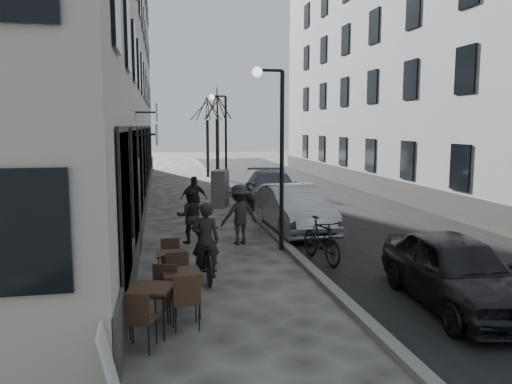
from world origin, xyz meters
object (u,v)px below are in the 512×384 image
object	(u,v)px
tree_far	(207,109)
moped	(321,240)
bicycle	(206,255)
tree_near	(217,105)
bistro_set_a	(152,305)
sign_board	(111,374)
car_mid	(294,208)
pedestrian_far	(194,199)
pedestrian_near	(190,216)
utility_cabinet	(220,189)
pedestrian_mid	(240,214)
streetlamp_far	(223,133)
streetlamp_near	(276,138)
car_near	(456,271)
bistro_set_c	(171,266)
bistro_set_b	(182,289)
car_far	(272,188)

from	to	relation	value
tree_far	moped	bearing A→B (deg)	-87.93
bicycle	tree_near	bearing A→B (deg)	-97.99
bistro_set_a	bicycle	world-z (taller)	bicycle
tree_near	bistro_set_a	distance (m)	20.94
sign_board	car_mid	size ratio (longest dim) A/B	0.21
tree_far	pedestrian_far	world-z (taller)	tree_far
pedestrian_near	pedestrian_far	size ratio (longest dim) A/B	0.98
utility_cabinet	bistro_set_a	bearing A→B (deg)	-82.39
bicycle	pedestrian_mid	distance (m)	3.44
pedestrian_near	streetlamp_far	bearing A→B (deg)	-104.98
streetlamp_near	car_near	distance (m)	6.07
car_near	moped	distance (m)	3.90
bistro_set_c	car_mid	distance (m)	6.66
moped	utility_cabinet	bearing A→B (deg)	88.71
bistro_set_b	bistro_set_c	world-z (taller)	bistro_set_b
bistro_set_c	car_mid	size ratio (longest dim) A/B	0.33
streetlamp_near	pedestrian_far	world-z (taller)	streetlamp_near
tree_far	bicycle	size ratio (longest dim) A/B	2.76
streetlamp_far	bicycle	world-z (taller)	streetlamp_far
pedestrian_near	pedestrian_far	bearing A→B (deg)	-98.48
pedestrian_far	tree_far	bearing A→B (deg)	81.56
streetlamp_near	pedestrian_mid	distance (m)	2.61
bistro_set_c	car_far	bearing A→B (deg)	66.42
tree_near	bicycle	bearing A→B (deg)	-97.44
bistro_set_a	utility_cabinet	bearing A→B (deg)	95.03
bistro_set_c	pedestrian_near	size ratio (longest dim) A/B	0.95
bicycle	pedestrian_near	xyz separation A→B (m)	(-0.15, 3.61, 0.28)
car_mid	streetlamp_far	bearing A→B (deg)	94.50
tree_near	moped	distance (m)	16.95
tree_near	pedestrian_far	distance (m)	11.04
sign_board	pedestrian_near	distance (m)	8.85
tree_far	pedestrian_far	size ratio (longest dim) A/B	3.40
tree_far	bistro_set_b	world-z (taller)	tree_far
sign_board	utility_cabinet	world-z (taller)	utility_cabinet
pedestrian_far	car_near	world-z (taller)	pedestrian_far
tree_near	pedestrian_far	bearing A→B (deg)	-101.38
streetlamp_far	utility_cabinet	size ratio (longest dim) A/B	3.19
streetlamp_far	moped	bearing A→B (deg)	-86.24
moped	tree_far	bearing A→B (deg)	81.60
bistro_set_c	pedestrian_mid	distance (m)	4.32
pedestrian_mid	pedestrian_far	xyz separation A→B (m)	(-1.09, 3.90, -0.06)
car_near	moped	world-z (taller)	car_near
moped	car_far	bearing A→B (deg)	74.74
streetlamp_far	bistro_set_c	distance (m)	15.35
bistro_set_b	tree_far	bearing A→B (deg)	79.59
streetlamp_near	car_far	bearing A→B (deg)	78.07
tree_far	bicycle	bearing A→B (deg)	-95.53
pedestrian_mid	bicycle	bearing A→B (deg)	52.64
bistro_set_a	bistro_set_c	distance (m)	2.45
bicycle	sign_board	bearing A→B (deg)	71.44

